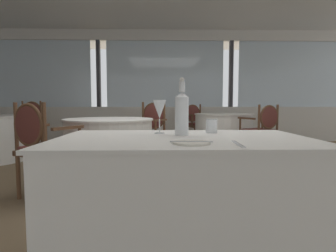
{
  "coord_description": "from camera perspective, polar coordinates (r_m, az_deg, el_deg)",
  "views": [
    {
      "loc": [
        -0.08,
        -2.85,
        0.92
      ],
      "look_at": [
        -0.05,
        -1.2,
        0.79
      ],
      "focal_mm": 29.53,
      "sensor_mm": 36.0,
      "label": 1
    }
  ],
  "objects": [
    {
      "name": "dining_chair_0_0",
      "position": [
        4.39,
        -3.76,
        -0.21
      ],
      "size": [
        0.65,
        0.63,
        0.95
      ],
      "rotation": [
        0.0,
        0.0,
        4.2
      ],
      "color": "brown",
      "rests_on": "ground_plane"
    },
    {
      "name": "side_plate",
      "position": [
        1.29,
        4.83,
        -3.46
      ],
      "size": [
        0.18,
        0.18,
        0.01
      ],
      "primitive_type": "cylinder",
      "color": "silver",
      "rests_on": "foreground_table"
    },
    {
      "name": "ground_plane",
      "position": [
        2.99,
        0.37,
        -13.3
      ],
      "size": [
        13.63,
        13.63,
        0.0
      ],
      "primitive_type": "plane",
      "color": "#756047"
    },
    {
      "name": "window_wall_far",
      "position": [
        6.78,
        -0.6,
        5.9
      ],
      "size": [
        10.25,
        0.14,
        2.69
      ],
      "color": "silver",
      "rests_on": "ground_plane"
    },
    {
      "name": "butter_knife",
      "position": [
        1.29,
        4.83,
        -3.23
      ],
      "size": [
        0.2,
        0.03,
        0.0
      ],
      "primitive_type": "cube",
      "rotation": [
        0.0,
        0.0,
        -0.05
      ],
      "color": "silver",
      "rests_on": "foreground_table"
    },
    {
      "name": "water_bottle",
      "position": [
        1.65,
        2.87,
        2.9
      ],
      "size": [
        0.08,
        0.08,
        0.34
      ],
      "color": "white",
      "rests_on": "foreground_table"
    },
    {
      "name": "background_table_2",
      "position": [
        5.45,
        11.36,
        -1.33
      ],
      "size": [
        1.12,
        1.12,
        0.73
      ],
      "color": "white",
      "rests_on": "ground_plane"
    },
    {
      "name": "dining_chair_3_1",
      "position": [
        6.27,
        -26.8,
        0.93
      ],
      "size": [
        0.58,
        0.52,
        0.98
      ],
      "rotation": [
        0.0,
        0.0,
        10.86
      ],
      "color": "brown",
      "rests_on": "ground_plane"
    },
    {
      "name": "foreground_table",
      "position": [
        1.63,
        3.12,
        -15.26
      ],
      "size": [
        1.4,
        0.85,
        0.73
      ],
      "color": "white",
      "rests_on": "ground_plane"
    },
    {
      "name": "water_tumbler",
      "position": [
        1.81,
        8.97,
        -0.0
      ],
      "size": [
        0.07,
        0.07,
        0.09
      ],
      "primitive_type": "cylinder",
      "color": "white",
      "rests_on": "foreground_table"
    },
    {
      "name": "dining_chair_0_1",
      "position": [
        2.91,
        -24.64,
        -3.02
      ],
      "size": [
        0.65,
        0.63,
        0.93
      ],
      "rotation": [
        0.0,
        0.0,
        7.35
      ],
      "color": "brown",
      "rests_on": "ground_plane"
    },
    {
      "name": "wine_glass",
      "position": [
        1.73,
        -1.77,
        3.35
      ],
      "size": [
        0.09,
        0.09,
        0.21
      ],
      "color": "white",
      "rests_on": "foreground_table"
    },
    {
      "name": "dinner_fork",
      "position": [
        1.31,
        14.28,
        -3.62
      ],
      "size": [
        0.03,
        0.21,
        0.0
      ],
      "primitive_type": "cube",
      "rotation": [
        0.0,
        0.0,
        1.53
      ],
      "color": "silver",
      "rests_on": "foreground_table"
    },
    {
      "name": "dining_chair_2_0",
      "position": [
        4.72,
        18.88,
        -0.24
      ],
      "size": [
        0.64,
        0.62,
        0.91
      ],
      "rotation": [
        0.0,
        0.0,
        8.31
      ],
      "color": "brown",
      "rests_on": "ground_plane"
    },
    {
      "name": "background_table_0",
      "position": [
        3.61,
        -12.03,
        -4.31
      ],
      "size": [
        1.12,
        1.12,
        0.73
      ],
      "color": "white",
      "rests_on": "ground_plane"
    },
    {
      "name": "dining_chair_2_1",
      "position": [
        6.23,
        5.73,
        1.06
      ],
      "size": [
        0.64,
        0.62,
        0.91
      ],
      "rotation": [
        0.0,
        0.0,
        11.45
      ],
      "color": "brown",
      "rests_on": "ground_plane"
    }
  ]
}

